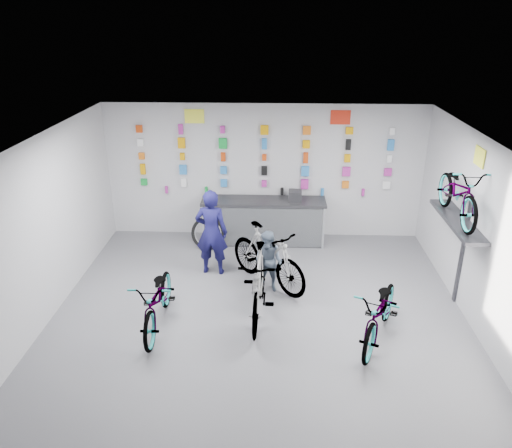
{
  "coord_description": "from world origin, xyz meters",
  "views": [
    {
      "loc": [
        0.25,
        -6.63,
        4.76
      ],
      "look_at": [
        -0.08,
        1.4,
        1.34
      ],
      "focal_mm": 35.0,
      "sensor_mm": 36.0,
      "label": 1
    }
  ],
  "objects_px": {
    "counter": "(263,222)",
    "bike_service": "(268,256)",
    "bike_right": "(381,312)",
    "bike_left": "(158,300)",
    "customer": "(269,261)",
    "bike_center": "(258,284)",
    "clerk": "(212,232)"
  },
  "relations": [
    {
      "from": "counter",
      "to": "bike_center",
      "type": "relative_size",
      "value": 1.34
    },
    {
      "from": "counter",
      "to": "bike_service",
      "type": "bearing_deg",
      "value": -86.04
    },
    {
      "from": "bike_right",
      "to": "bike_service",
      "type": "xyz_separation_m",
      "value": [
        -1.78,
        1.66,
        0.09
      ]
    },
    {
      "from": "counter",
      "to": "bike_center",
      "type": "bearing_deg",
      "value": -90.1
    },
    {
      "from": "customer",
      "to": "bike_left",
      "type": "bearing_deg",
      "value": -116.82
    },
    {
      "from": "counter",
      "to": "customer",
      "type": "relative_size",
      "value": 2.33
    },
    {
      "from": "bike_left",
      "to": "bike_service",
      "type": "xyz_separation_m",
      "value": [
        1.74,
        1.42,
        0.1
      ]
    },
    {
      "from": "counter",
      "to": "clerk",
      "type": "distance_m",
      "value": 1.78
    },
    {
      "from": "bike_left",
      "to": "bike_right",
      "type": "relative_size",
      "value": 0.99
    },
    {
      "from": "clerk",
      "to": "customer",
      "type": "distance_m",
      "value": 1.31
    },
    {
      "from": "bike_left",
      "to": "customer",
      "type": "distance_m",
      "value": 2.15
    },
    {
      "from": "bike_center",
      "to": "bike_service",
      "type": "height_order",
      "value": "bike_center"
    },
    {
      "from": "bike_left",
      "to": "clerk",
      "type": "distance_m",
      "value": 2.01
    },
    {
      "from": "counter",
      "to": "bike_right",
      "type": "relative_size",
      "value": 1.43
    },
    {
      "from": "counter",
      "to": "customer",
      "type": "distance_m",
      "value": 2.09
    },
    {
      "from": "clerk",
      "to": "customer",
      "type": "bearing_deg",
      "value": 155.55
    },
    {
      "from": "bike_right",
      "to": "customer",
      "type": "relative_size",
      "value": 1.63
    },
    {
      "from": "bike_service",
      "to": "clerk",
      "type": "xyz_separation_m",
      "value": [
        -1.1,
        0.45,
        0.27
      ]
    },
    {
      "from": "bike_center",
      "to": "bike_service",
      "type": "bearing_deg",
      "value": 85.09
    },
    {
      "from": "bike_left",
      "to": "bike_right",
      "type": "bearing_deg",
      "value": -4.53
    },
    {
      "from": "counter",
      "to": "clerk",
      "type": "relative_size",
      "value": 1.57
    },
    {
      "from": "counter",
      "to": "customer",
      "type": "bearing_deg",
      "value": -85.91
    },
    {
      "from": "bike_left",
      "to": "bike_center",
      "type": "bearing_deg",
      "value": 11.81
    },
    {
      "from": "bike_right",
      "to": "bike_left",
      "type": "bearing_deg",
      "value": -160.27
    },
    {
      "from": "bike_left",
      "to": "bike_center",
      "type": "xyz_separation_m",
      "value": [
        1.6,
        0.36,
        0.11
      ]
    },
    {
      "from": "counter",
      "to": "bike_service",
      "type": "xyz_separation_m",
      "value": [
        0.13,
        -1.9,
        0.1
      ]
    },
    {
      "from": "customer",
      "to": "counter",
      "type": "bearing_deg",
      "value": 121.98
    },
    {
      "from": "counter",
      "to": "bike_service",
      "type": "height_order",
      "value": "bike_service"
    },
    {
      "from": "bike_center",
      "to": "bike_service",
      "type": "distance_m",
      "value": 1.08
    },
    {
      "from": "bike_service",
      "to": "bike_right",
      "type": "bearing_deg",
      "value": -86.61
    },
    {
      "from": "bike_left",
      "to": "customer",
      "type": "bearing_deg",
      "value": 34.5
    },
    {
      "from": "customer",
      "to": "bike_service",
      "type": "bearing_deg",
      "value": 123.32
    }
  ]
}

